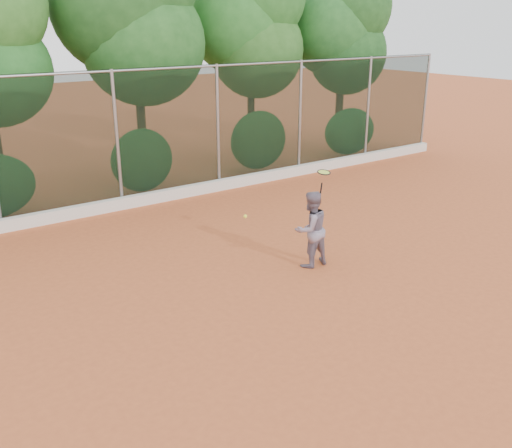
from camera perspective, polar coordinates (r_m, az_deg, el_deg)
ground at (r=9.73m, az=3.48°, el=-8.57°), size 80.00×80.00×0.00m
concrete_curb at (r=15.16m, az=-12.97°, el=2.08°), size 24.00×0.20×0.30m
tennis_player at (r=11.16m, az=5.49°, el=-0.52°), size 0.74×0.58×1.53m
chainlink_fence at (r=14.92m, az=-13.75°, el=8.52°), size 24.09×0.09×3.50m
foliage_backdrop at (r=16.35m, az=-19.18°, el=17.95°), size 23.70×3.63×7.55m
tennis_racket at (r=10.99m, az=6.77°, el=4.96°), size 0.29×0.29×0.52m
tennis_ball_in_flight at (r=9.72m, az=-1.08°, el=0.77°), size 0.06×0.06×0.06m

